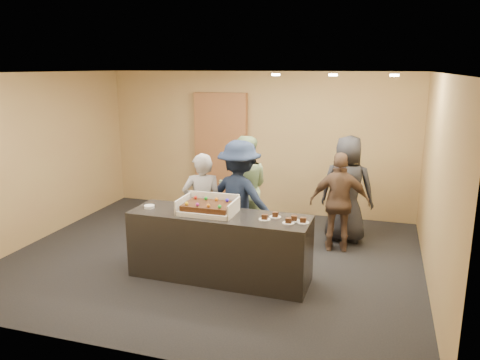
# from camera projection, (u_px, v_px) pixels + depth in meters

# --- Properties ---
(room) EXTENTS (6.04, 6.00, 2.70)m
(room) POSITION_uv_depth(u_px,v_px,m) (212.00, 169.00, 6.69)
(room) COLOR black
(room) RESTS_ON ground
(serving_counter) EXTENTS (2.41, 0.75, 0.90)m
(serving_counter) POSITION_uv_depth(u_px,v_px,m) (220.00, 246.00, 6.23)
(serving_counter) COLOR black
(serving_counter) RESTS_ON floor
(storage_cabinet) EXTENTS (1.04, 0.15, 2.30)m
(storage_cabinet) POSITION_uv_depth(u_px,v_px,m) (221.00, 152.00, 9.18)
(storage_cabinet) COLOR brown
(storage_cabinet) RESTS_ON floor
(cake_box) EXTENTS (0.73, 0.51, 0.22)m
(cake_box) POSITION_uv_depth(u_px,v_px,m) (209.00, 209.00, 6.18)
(cake_box) COLOR white
(cake_box) RESTS_ON serving_counter
(sheet_cake) EXTENTS (0.63, 0.43, 0.12)m
(sheet_cake) POSITION_uv_depth(u_px,v_px,m) (208.00, 206.00, 6.14)
(sheet_cake) COLOR #33150B
(sheet_cake) RESTS_ON cake_box
(plate_stack) EXTENTS (0.14, 0.14, 0.04)m
(plate_stack) POSITION_uv_depth(u_px,v_px,m) (149.00, 207.00, 6.39)
(plate_stack) COLOR white
(plate_stack) RESTS_ON serving_counter
(slice_a) EXTENTS (0.15, 0.15, 0.07)m
(slice_a) POSITION_uv_depth(u_px,v_px,m) (265.00, 218.00, 5.90)
(slice_a) COLOR white
(slice_a) RESTS_ON serving_counter
(slice_b) EXTENTS (0.15, 0.15, 0.07)m
(slice_b) POSITION_uv_depth(u_px,v_px,m) (275.00, 215.00, 5.99)
(slice_b) COLOR white
(slice_b) RESTS_ON serving_counter
(slice_c) EXTENTS (0.15, 0.15, 0.07)m
(slice_c) POSITION_uv_depth(u_px,v_px,m) (288.00, 221.00, 5.76)
(slice_c) COLOR white
(slice_c) RESTS_ON serving_counter
(slice_d) EXTENTS (0.15, 0.15, 0.07)m
(slice_d) POSITION_uv_depth(u_px,v_px,m) (294.00, 219.00, 5.85)
(slice_d) COLOR white
(slice_d) RESTS_ON serving_counter
(slice_e) EXTENTS (0.15, 0.15, 0.07)m
(slice_e) POSITION_uv_depth(u_px,v_px,m) (303.00, 221.00, 5.78)
(slice_e) COLOR white
(slice_e) RESTS_ON serving_counter
(person_server_grey) EXTENTS (0.68, 0.57, 1.59)m
(person_server_grey) POSITION_uv_depth(u_px,v_px,m) (203.00, 207.00, 6.80)
(person_server_grey) COLOR #9C9BA0
(person_server_grey) RESTS_ON floor
(person_sage_man) EXTENTS (0.98, 0.86, 1.72)m
(person_sage_man) POSITION_uv_depth(u_px,v_px,m) (244.00, 188.00, 7.59)
(person_sage_man) COLOR #90AF7B
(person_sage_man) RESTS_ON floor
(person_navy_man) EXTENTS (1.25, 0.89, 1.75)m
(person_navy_man) POSITION_uv_depth(u_px,v_px,m) (240.00, 199.00, 6.89)
(person_navy_man) COLOR #18233C
(person_navy_man) RESTS_ON floor
(person_brown_extra) EXTENTS (0.94, 0.49, 1.54)m
(person_brown_extra) POSITION_uv_depth(u_px,v_px,m) (340.00, 202.00, 7.11)
(person_brown_extra) COLOR brown
(person_brown_extra) RESTS_ON floor
(person_dark_suit) EXTENTS (0.88, 0.61, 1.74)m
(person_dark_suit) POSITION_uv_depth(u_px,v_px,m) (347.00, 189.00, 7.50)
(person_dark_suit) COLOR #242429
(person_dark_suit) RESTS_ON floor
(ceiling_spotlights) EXTENTS (1.72, 0.12, 0.03)m
(ceiling_spotlights) POSITION_uv_depth(u_px,v_px,m) (333.00, 75.00, 6.38)
(ceiling_spotlights) COLOR #FFEAC6
(ceiling_spotlights) RESTS_ON ceiling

